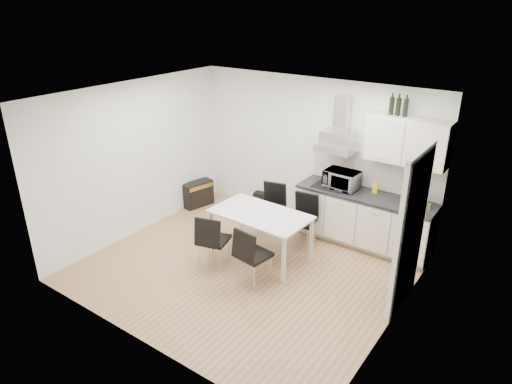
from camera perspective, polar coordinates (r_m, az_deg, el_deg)
ground at (r=7.04m, az=-1.37°, el=-9.47°), size 4.50×4.50×0.00m
wall_back at (r=8.02m, az=7.10°, el=4.87°), size 4.50×0.10×2.60m
wall_front at (r=5.14m, az=-14.99°, el=-6.80°), size 4.50×0.10×2.60m
wall_left at (r=7.90m, az=-14.73°, el=3.98°), size 0.10×4.00×2.60m
wall_right at (r=5.52m, az=17.70°, el=-4.94°), size 0.10×4.00×2.60m
ceiling at (r=6.05m, az=-1.61°, el=11.75°), size 4.50×4.50×0.00m
doorway at (r=6.11m, az=18.73°, el=-4.87°), size 0.08×1.04×2.10m
kitchenette at (r=7.51m, az=13.93°, el=-0.82°), size 2.22×0.64×2.52m
dining_table at (r=7.02m, az=0.54°, el=-3.23°), size 1.53×0.91×0.75m
chair_far_left at (r=7.82m, az=1.89°, el=-2.24°), size 0.54×0.59×0.88m
chair_far_right at (r=7.46m, az=5.75°, el=-3.68°), size 0.50×0.56×0.88m
chair_near_left at (r=6.90m, az=-5.30°, el=-6.05°), size 0.56×0.60×0.88m
chair_near_right at (r=6.50m, az=-0.29°, el=-7.93°), size 0.51×0.56×0.88m
guitar_amp at (r=9.01m, az=-7.27°, el=-0.21°), size 0.38×0.64×0.50m
floor_speaker at (r=8.87m, az=0.42°, el=-1.01°), size 0.22×0.20×0.32m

